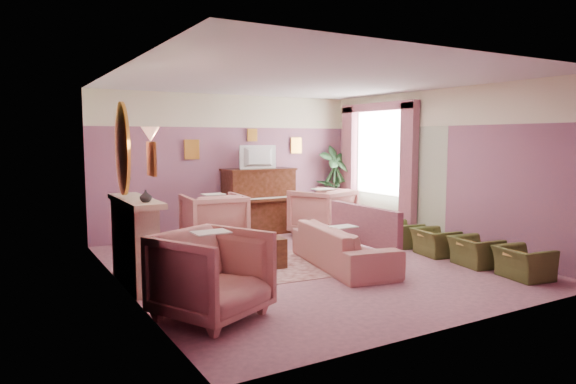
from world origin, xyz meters
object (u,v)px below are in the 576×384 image
coffee_table (250,254)px  olive_chair_c (435,238)px  piano (259,202)px  olive_chair_d (401,230)px  television (260,155)px  side_table (329,211)px  floral_armchair_right (322,210)px  sofa (343,238)px  floral_armchair_left (214,217)px  olive_chair_a (524,258)px  olive_chair_b (475,247)px  floral_armchair_front (212,270)px

coffee_table → olive_chair_c: size_ratio=1.48×
piano → olive_chair_d: (1.64, -2.40, -0.36)m
television → side_table: (1.71, 0.01, -1.25)m
floral_armchair_right → side_table: size_ratio=1.51×
sofa → floral_armchair_right: (1.08, 2.16, 0.10)m
floral_armchair_left → olive_chair_a: (2.90, -4.15, -0.24)m
olive_chair_a → olive_chair_b: bearing=90.0°
floral_armchair_right → olive_chair_c: size_ratio=1.57×
olive_chair_a → side_table: size_ratio=0.96×
olive_chair_d → olive_chair_a: bearing=-90.0°
coffee_table → olive_chair_a: (3.04, -2.38, 0.07)m
floral_armchair_left → sofa: bearing=-64.3°
floral_armchair_right → olive_chair_d: (0.69, -1.49, -0.24)m
olive_chair_d → floral_armchair_right: bearing=114.9°
side_table → floral_armchair_left: bearing=-167.3°
television → piano: bearing=90.0°
piano → coffee_table: size_ratio=1.40×
coffee_table → side_table: (3.12, 2.45, 0.12)m
coffee_table → olive_chair_d: olive_chair_d is taller
olive_chair_a → olive_chair_d: 2.46m
sofa → floral_armchair_left: bearing=115.7°
piano → olive_chair_b: bearing=-67.9°
coffee_table → sofa: bearing=-24.6°
piano → floral_armchair_right: 1.32m
sofa → floral_armchair_front: size_ratio=2.02×
olive_chair_a → floral_armchair_front: bearing=171.1°
side_table → floral_armchair_front: bearing=-136.7°
olive_chair_b → side_table: size_ratio=0.96×
olive_chair_d → sofa: bearing=-159.3°
floral_armchair_right → floral_armchair_front: bearing=-137.9°
piano → coffee_table: bearing=-119.5°
floral_armchair_front → olive_chair_b: floral_armchair_front is taller
floral_armchair_left → television: bearing=27.6°
sofa → side_table: sofa is taller
olive_chair_a → olive_chair_b: size_ratio=1.00×
sofa → olive_chair_b: sofa is taller
floral_armchair_right → olive_chair_b: bearing=-77.5°
floral_armchair_left → olive_chair_b: size_ratio=1.57×
piano → olive_chair_c: bearing=-63.1°
coffee_table → floral_armchair_front: size_ratio=0.95×
olive_chair_a → sofa: bearing=134.6°
television → sofa: size_ratio=0.37×
television → floral_armchair_left: television is taller
floral_armchair_front → olive_chair_a: size_ratio=1.57×
piano → floral_armchair_left: size_ratio=1.32×
floral_armchair_front → olive_chair_c: floral_armchair_front is taller
piano → side_table: bearing=-1.3°
coffee_table → floral_armchair_front: (-1.27, -1.70, 0.30)m
floral_armchair_right → television: bearing=137.6°
floral_armchair_left → olive_chair_c: bearing=-40.9°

